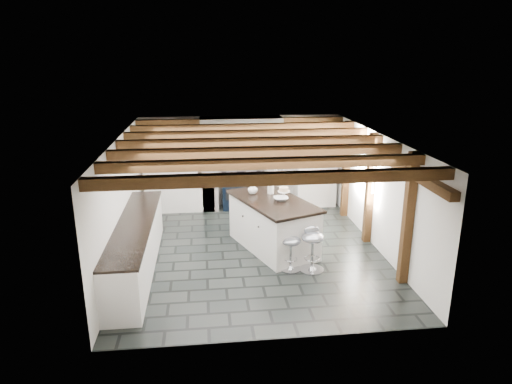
{
  "coord_description": "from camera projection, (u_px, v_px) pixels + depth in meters",
  "views": [
    {
      "loc": [
        -0.92,
        -8.39,
        3.82
      ],
      "look_at": [
        0.1,
        0.4,
        1.1
      ],
      "focal_mm": 32.0,
      "sensor_mm": 36.0,
      "label": 1
    }
  ],
  "objects": [
    {
      "name": "range_cooker",
      "position": [
        242.0,
        190.0,
        11.59
      ],
      "size": [
        1.0,
        0.63,
        0.99
      ],
      "color": "black",
      "rests_on": "ground"
    },
    {
      "name": "ground",
      "position": [
        253.0,
        250.0,
        9.19
      ],
      "size": [
        6.0,
        6.0,
        0.0
      ],
      "primitive_type": "plane",
      "color": "black",
      "rests_on": "ground"
    },
    {
      "name": "room_shell",
      "position": [
        219.0,
        181.0,
        10.15
      ],
      "size": [
        6.0,
        6.03,
        6.0
      ],
      "color": "white",
      "rests_on": "ground"
    },
    {
      "name": "kitchen_island",
      "position": [
        273.0,
        223.0,
        9.15
      ],
      "size": [
        1.77,
        2.33,
        1.37
      ],
      "rotation": [
        0.0,
        0.0,
        0.38
      ],
      "color": "white",
      "rests_on": "ground"
    },
    {
      "name": "bar_stool_near",
      "position": [
        312.0,
        244.0,
        8.19
      ],
      "size": [
        0.45,
        0.45,
        0.83
      ],
      "rotation": [
        0.0,
        0.0,
        0.06
      ],
      "color": "silver",
      "rests_on": "ground"
    },
    {
      "name": "bar_stool_far",
      "position": [
        291.0,
        247.0,
        8.24
      ],
      "size": [
        0.46,
        0.46,
        0.73
      ],
      "rotation": [
        0.0,
        0.0,
        0.35
      ],
      "color": "silver",
      "rests_on": "ground"
    }
  ]
}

